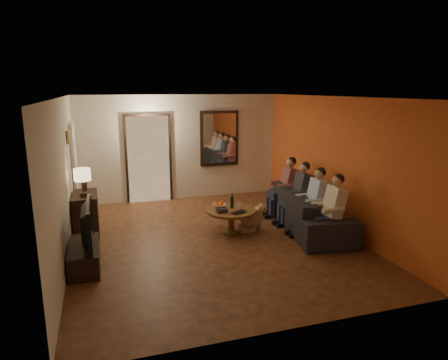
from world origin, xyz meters
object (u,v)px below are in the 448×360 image
object	(u,v)px
tv_stand	(84,256)
person_b	(314,204)
person_d	(286,189)
laptop	(241,213)
dresser	(86,214)
dog	(252,217)
bowl	(219,206)
tv	(82,225)
coffee_table	(231,221)
sofa	(310,210)
person_c	(299,196)
person_a	(331,213)
table_lamp	(83,183)
wine_bottle	(232,200)

from	to	relation	value
tv_stand	person_b	world-z (taller)	person_b
person_b	person_d	xyz separation A→B (m)	(0.00, 1.20, 0.00)
person_d	laptop	world-z (taller)	person_d
dresser	dog	xyz separation A→B (m)	(3.09, -0.79, -0.12)
person_b	laptop	bearing A→B (deg)	168.14
bowl	tv	bearing A→B (deg)	-157.18
tv	coffee_table	size ratio (longest dim) A/B	1.20
sofa	person_c	world-z (taller)	person_c
dresser	person_c	xyz separation A→B (m)	(4.16, -0.68, 0.20)
coffee_table	laptop	world-z (taller)	laptop
dog	bowl	world-z (taller)	dog
tv	person_a	distance (m)	4.18
dresser	table_lamp	size ratio (longest dim) A/B	1.66
person_b	wine_bottle	size ratio (longest dim) A/B	3.87
wine_bottle	dog	bearing A→B (deg)	-27.13
tv	person_c	world-z (taller)	person_c
tv_stand	sofa	xyz separation A→B (m)	(4.26, 0.57, 0.19)
person_c	laptop	bearing A→B (deg)	-167.12
dresser	person_b	size ratio (longest dim) A/B	0.75
dog	wine_bottle	distance (m)	0.51
sofa	laptop	size ratio (longest dim) A/B	7.84
tv	coffee_table	world-z (taller)	tv
bowl	person_d	bearing A→B (deg)	14.06
dresser	coffee_table	distance (m)	2.79
dresser	tv	bearing A→B (deg)	-90.00
tv_stand	laptop	distance (m)	2.86
dresser	person_d	world-z (taller)	person_d
sofa	dog	bearing A→B (deg)	90.27
tv_stand	tv	xyz separation A→B (m)	(0.00, 0.00, 0.52)
person_b	bowl	distance (m)	1.83
tv_stand	person_b	xyz separation A→B (m)	(4.16, 0.27, 0.42)
sofa	wine_bottle	size ratio (longest dim) A/B	8.32
coffee_table	tv_stand	bearing A→B (deg)	-162.73
wine_bottle	person_a	bearing A→B (deg)	-41.79
tv	wine_bottle	xyz separation A→B (m)	(2.74, 0.94, -0.10)
dresser	wine_bottle	distance (m)	2.82
person_d	tv_stand	bearing A→B (deg)	-160.54
person_b	dog	distance (m)	1.22
person_c	bowl	size ratio (longest dim) A/B	4.63
table_lamp	person_c	size ratio (longest dim) A/B	0.45
table_lamp	coffee_table	bearing A→B (deg)	-10.33
tv	person_a	xyz separation A→B (m)	(4.16, -0.33, -0.10)
tv_stand	person_a	size ratio (longest dim) A/B	0.92
sofa	laptop	distance (m)	1.47
dresser	laptop	distance (m)	2.97
dresser	person_b	distance (m)	4.36
person_a	person_d	xyz separation A→B (m)	(0.00, 1.80, 0.00)
tv	sofa	world-z (taller)	tv
person_a	wine_bottle	size ratio (longest dim) A/B	3.87
laptop	coffee_table	bearing A→B (deg)	81.60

